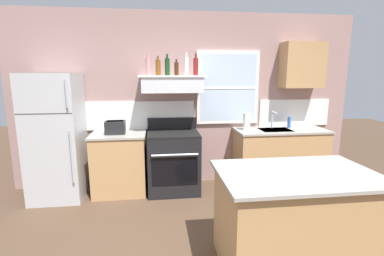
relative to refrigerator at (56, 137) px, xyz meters
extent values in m
cube|color=gray|center=(1.90, 0.39, 0.46)|extent=(5.40, 0.06, 2.70)
cube|color=white|center=(0.75, 0.35, 0.24)|extent=(2.50, 0.02, 0.44)
cube|color=white|center=(3.70, 0.35, 0.24)|extent=(1.20, 0.02, 0.44)
cube|color=white|center=(2.55, 0.34, 0.66)|extent=(1.00, 0.04, 1.15)
cube|color=silver|center=(2.55, 0.33, 0.66)|extent=(0.90, 0.01, 1.05)
cube|color=white|center=(2.55, 0.32, 0.66)|extent=(0.90, 0.02, 0.04)
cube|color=#B7BABC|center=(0.00, 0.00, 0.00)|extent=(0.70, 0.68, 1.78)
cube|color=#333333|center=(0.00, -0.34, 0.38)|extent=(0.69, 0.00, 0.01)
cylinder|color=#A5A8AD|center=(0.30, -0.37, -0.19)|extent=(0.02, 0.02, 0.70)
cylinder|color=#A5A8AD|center=(0.30, -0.37, 0.64)|extent=(0.02, 0.02, 0.35)
cube|color=tan|center=(0.85, 0.06, -0.45)|extent=(0.76, 0.60, 0.88)
cube|color=#9E998E|center=(0.85, 0.06, 0.01)|extent=(0.79, 0.63, 0.03)
cube|color=black|center=(0.82, 0.03, 0.12)|extent=(0.28, 0.20, 0.19)
cube|color=black|center=(0.82, 0.03, 0.21)|extent=(0.24, 0.16, 0.01)
cube|color=black|center=(0.67, 0.03, 0.15)|extent=(0.02, 0.03, 0.02)
cube|color=black|center=(1.65, 0.02, -0.45)|extent=(0.76, 0.64, 0.87)
cube|color=black|center=(1.65, 0.02, 0.00)|extent=(0.76, 0.64, 0.04)
cube|color=black|center=(1.65, 0.31, 0.11)|extent=(0.76, 0.06, 0.18)
cube|color=black|center=(1.65, -0.30, -0.47)|extent=(0.65, 0.01, 0.40)
cylinder|color=silver|center=(1.65, -0.34, -0.22)|extent=(0.65, 0.03, 0.03)
cube|color=silver|center=(1.65, 0.12, 0.72)|extent=(0.88, 0.48, 0.22)
cube|color=#262628|center=(1.65, -0.10, 0.64)|extent=(0.75, 0.02, 0.04)
cube|color=white|center=(1.65, 0.12, 0.84)|extent=(0.96, 0.52, 0.02)
cylinder|color=#C67F84|center=(1.31, 0.10, 0.98)|extent=(0.07, 0.07, 0.25)
cylinder|color=#C67F84|center=(1.31, 0.10, 1.13)|extent=(0.03, 0.03, 0.06)
cylinder|color=brown|center=(1.45, 0.06, 0.97)|extent=(0.07, 0.07, 0.22)
cylinder|color=brown|center=(1.45, 0.06, 1.10)|extent=(0.03, 0.03, 0.05)
cylinder|color=#143819|center=(1.58, 0.12, 0.98)|extent=(0.07, 0.07, 0.24)
cylinder|color=#143819|center=(1.58, 0.12, 1.13)|extent=(0.03, 0.03, 0.06)
cylinder|color=#381E0F|center=(1.72, 0.10, 0.95)|extent=(0.06, 0.06, 0.19)
cylinder|color=#381E0F|center=(1.72, 0.10, 1.07)|extent=(0.03, 0.03, 0.05)
cylinder|color=silver|center=(1.86, 0.12, 0.99)|extent=(0.06, 0.06, 0.26)
cylinder|color=silver|center=(1.86, 0.12, 1.15)|extent=(0.03, 0.03, 0.07)
cylinder|color=maroon|center=(2.00, 0.09, 0.98)|extent=(0.07, 0.07, 0.25)
cylinder|color=maroon|center=(2.00, 0.09, 1.13)|extent=(0.03, 0.03, 0.06)
cube|color=tan|center=(3.35, 0.06, -0.45)|extent=(1.40, 0.60, 0.88)
cube|color=#9E998E|center=(3.35, 0.06, 0.01)|extent=(1.43, 0.63, 0.03)
cube|color=#B7BABC|center=(3.25, 0.04, 0.02)|extent=(0.48, 0.36, 0.01)
cylinder|color=silver|center=(3.25, 0.18, 0.16)|extent=(0.03, 0.03, 0.28)
cylinder|color=silver|center=(3.25, 0.10, 0.28)|extent=(0.02, 0.16, 0.02)
cylinder|color=white|center=(2.79, 0.06, 0.16)|extent=(0.11, 0.11, 0.27)
cylinder|color=blue|center=(3.53, 0.16, 0.11)|extent=(0.06, 0.06, 0.18)
cube|color=tan|center=(2.64, -1.83, -0.45)|extent=(1.32, 0.82, 0.88)
cube|color=#9E998E|center=(2.64, -1.83, 0.01)|extent=(1.40, 0.90, 0.03)
cube|color=tan|center=(3.70, 0.20, 1.01)|extent=(0.64, 0.32, 0.70)
camera|label=1|loc=(1.42, -4.04, 0.87)|focal=26.11mm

